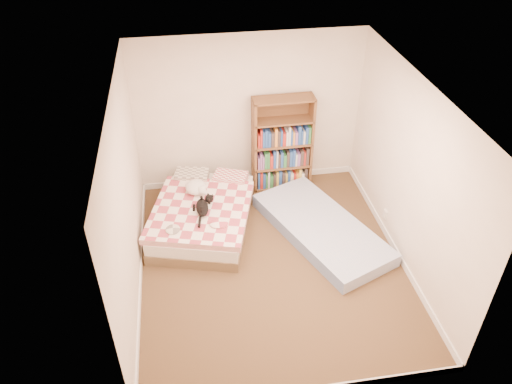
{
  "coord_description": "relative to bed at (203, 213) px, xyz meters",
  "views": [
    {
      "loc": [
        -0.97,
        -4.85,
        4.76
      ],
      "look_at": [
        -0.16,
        0.3,
        0.98
      ],
      "focal_mm": 35.0,
      "sensor_mm": 36.0,
      "label": 1
    }
  ],
  "objects": [
    {
      "name": "bookshelf",
      "position": [
        1.34,
        0.88,
        0.35
      ],
      "size": [
        0.94,
        0.33,
        1.56
      ],
      "rotation": [
        0.0,
        0.0,
        0.02
      ],
      "color": "brown",
      "rests_on": "room"
    },
    {
      "name": "room",
      "position": [
        0.84,
        -0.93,
        0.98
      ],
      "size": [
        3.51,
        4.01,
        2.51
      ],
      "color": "#4D3221",
      "rests_on": "ground"
    },
    {
      "name": "floor_mattress",
      "position": [
        1.66,
        -0.46,
        -0.12
      ],
      "size": [
        1.76,
        2.41,
        0.2
      ],
      "primitive_type": "cube",
      "rotation": [
        0.0,
        0.0,
        0.4
      ],
      "color": "#768FC5",
      "rests_on": "room"
    },
    {
      "name": "white_dog",
      "position": [
        -0.06,
        0.24,
        0.3
      ],
      "size": [
        0.36,
        0.39,
        0.17
      ],
      "rotation": [
        0.0,
        0.0,
        -0.18
      ],
      "color": "white",
      "rests_on": "bed"
    },
    {
      "name": "bed",
      "position": [
        0.0,
        0.0,
        0.0
      ],
      "size": [
        1.71,
        2.1,
        0.49
      ],
      "rotation": [
        0.0,
        0.0,
        -0.27
      ],
      "color": "brown",
      "rests_on": "room"
    },
    {
      "name": "black_cat",
      "position": [
        -0.01,
        -0.19,
        0.28
      ],
      "size": [
        0.35,
        0.65,
        0.15
      ],
      "rotation": [
        0.0,
        0.0,
        -0.57
      ],
      "color": "black",
      "rests_on": "bed"
    }
  ]
}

